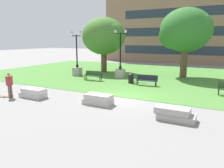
{
  "coord_description": "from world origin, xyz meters",
  "views": [
    {
      "loc": [
        5.9,
        -13.16,
        3.88
      ],
      "look_at": [
        -0.16,
        -1.4,
        1.2
      ],
      "focal_mm": 35.0,
      "sensor_mm": 36.0,
      "label": 1
    }
  ],
  "objects_px": {
    "skateboard": "(6,96)",
    "trash_bin": "(131,78)",
    "concrete_block_right": "(175,114)",
    "lamp_post_center": "(77,67)",
    "concrete_block_center": "(33,93)",
    "lamp_post_left": "(120,68)",
    "park_bench_near_left": "(94,75)",
    "concrete_block_left": "(98,100)",
    "person_skateboarder": "(9,83)",
    "park_bench_far_left": "(147,79)"
  },
  "relations": [
    {
      "from": "concrete_block_center",
      "to": "lamp_post_center",
      "type": "xyz_separation_m",
      "value": [
        -2.83,
        8.94,
        0.69
      ]
    },
    {
      "from": "concrete_block_left",
      "to": "lamp_post_center",
      "type": "height_order",
      "value": "lamp_post_center"
    },
    {
      "from": "person_skateboarder",
      "to": "trash_bin",
      "type": "bearing_deg",
      "value": 56.87
    },
    {
      "from": "concrete_block_right",
      "to": "trash_bin",
      "type": "relative_size",
      "value": 2.0
    },
    {
      "from": "person_skateboarder",
      "to": "lamp_post_center",
      "type": "bearing_deg",
      "value": 98.38
    },
    {
      "from": "person_skateboarder",
      "to": "lamp_post_center",
      "type": "xyz_separation_m",
      "value": [
        -1.42,
        9.66,
        0.02
      ]
    },
    {
      "from": "park_bench_near_left",
      "to": "lamp_post_center",
      "type": "xyz_separation_m",
      "value": [
        -3.13,
        1.67,
        0.46
      ]
    },
    {
      "from": "concrete_block_left",
      "to": "lamp_post_left",
      "type": "bearing_deg",
      "value": 107.07
    },
    {
      "from": "person_skateboarder",
      "to": "park_bench_near_left",
      "type": "relative_size",
      "value": 0.93
    },
    {
      "from": "concrete_block_center",
      "to": "lamp_post_center",
      "type": "height_order",
      "value": "lamp_post_center"
    },
    {
      "from": "park_bench_far_left",
      "to": "concrete_block_left",
      "type": "bearing_deg",
      "value": -97.22
    },
    {
      "from": "concrete_block_center",
      "to": "concrete_block_left",
      "type": "bearing_deg",
      "value": 7.38
    },
    {
      "from": "concrete_block_center",
      "to": "lamp_post_center",
      "type": "relative_size",
      "value": 0.38
    },
    {
      "from": "concrete_block_center",
      "to": "park_bench_near_left",
      "type": "bearing_deg",
      "value": 87.68
    },
    {
      "from": "lamp_post_left",
      "to": "person_skateboarder",
      "type": "bearing_deg",
      "value": -107.87
    },
    {
      "from": "lamp_post_center",
      "to": "trash_bin",
      "type": "relative_size",
      "value": 4.97
    },
    {
      "from": "concrete_block_center",
      "to": "trash_bin",
      "type": "xyz_separation_m",
      "value": [
        4.05,
        7.64,
        0.2
      ]
    },
    {
      "from": "park_bench_near_left",
      "to": "lamp_post_left",
      "type": "relative_size",
      "value": 0.37
    },
    {
      "from": "lamp_post_left",
      "to": "trash_bin",
      "type": "xyz_separation_m",
      "value": [
        2.07,
        -2.13,
        -0.53
      ]
    },
    {
      "from": "lamp_post_center",
      "to": "park_bench_near_left",
      "type": "bearing_deg",
      "value": -28.06
    },
    {
      "from": "lamp_post_left",
      "to": "lamp_post_center",
      "type": "bearing_deg",
      "value": -170.12
    },
    {
      "from": "concrete_block_right",
      "to": "lamp_post_center",
      "type": "xyz_separation_m",
      "value": [
        -12.32,
        8.9,
        0.69
      ]
    },
    {
      "from": "park_bench_near_left",
      "to": "lamp_post_center",
      "type": "distance_m",
      "value": 3.57
    },
    {
      "from": "concrete_block_left",
      "to": "trash_bin",
      "type": "bearing_deg",
      "value": 95.99
    },
    {
      "from": "lamp_post_left",
      "to": "trash_bin",
      "type": "height_order",
      "value": "lamp_post_left"
    },
    {
      "from": "concrete_block_right",
      "to": "lamp_post_center",
      "type": "bearing_deg",
      "value": 144.16
    },
    {
      "from": "concrete_block_center",
      "to": "trash_bin",
      "type": "distance_m",
      "value": 8.65
    },
    {
      "from": "park_bench_near_left",
      "to": "concrete_block_right",
      "type": "bearing_deg",
      "value": -38.19
    },
    {
      "from": "concrete_block_left",
      "to": "skateboard",
      "type": "height_order",
      "value": "concrete_block_left"
    },
    {
      "from": "park_bench_far_left",
      "to": "lamp_post_left",
      "type": "xyz_separation_m",
      "value": [
        -3.67,
        2.41,
        0.49
      ]
    },
    {
      "from": "lamp_post_center",
      "to": "person_skateboarder",
      "type": "bearing_deg",
      "value": -81.62
    },
    {
      "from": "park_bench_far_left",
      "to": "concrete_block_center",
      "type": "bearing_deg",
      "value": -127.44
    },
    {
      "from": "person_skateboarder",
      "to": "park_bench_near_left",
      "type": "bearing_deg",
      "value": 77.96
    },
    {
      "from": "park_bench_far_left",
      "to": "lamp_post_left",
      "type": "bearing_deg",
      "value": 146.65
    },
    {
      "from": "skateboard",
      "to": "trash_bin",
      "type": "bearing_deg",
      "value": 55.58
    },
    {
      "from": "concrete_block_right",
      "to": "skateboard",
      "type": "relative_size",
      "value": 1.89
    },
    {
      "from": "park_bench_near_left",
      "to": "skateboard",
      "type": "bearing_deg",
      "value": -104.19
    },
    {
      "from": "skateboard",
      "to": "trash_bin",
      "type": "height_order",
      "value": "trash_bin"
    },
    {
      "from": "park_bench_near_left",
      "to": "park_bench_far_left",
      "type": "distance_m",
      "value": 5.35
    },
    {
      "from": "lamp_post_left",
      "to": "park_bench_far_left",
      "type": "bearing_deg",
      "value": -33.35
    },
    {
      "from": "concrete_block_center",
      "to": "skateboard",
      "type": "relative_size",
      "value": 1.8
    },
    {
      "from": "concrete_block_right",
      "to": "trash_bin",
      "type": "distance_m",
      "value": 9.35
    },
    {
      "from": "concrete_block_center",
      "to": "trash_bin",
      "type": "bearing_deg",
      "value": 62.1
    },
    {
      "from": "person_skateboarder",
      "to": "park_bench_near_left",
      "type": "distance_m",
      "value": 8.18
    },
    {
      "from": "park_bench_far_left",
      "to": "lamp_post_left",
      "type": "relative_size",
      "value": 0.37
    },
    {
      "from": "park_bench_far_left",
      "to": "concrete_block_right",
      "type": "bearing_deg",
      "value": -62.28
    },
    {
      "from": "concrete_block_right",
      "to": "lamp_post_left",
      "type": "xyz_separation_m",
      "value": [
        -7.51,
        9.73,
        0.72
      ]
    },
    {
      "from": "park_bench_far_left",
      "to": "trash_bin",
      "type": "relative_size",
      "value": 1.92
    },
    {
      "from": "concrete_block_center",
      "to": "concrete_block_left",
      "type": "height_order",
      "value": "same"
    },
    {
      "from": "skateboard",
      "to": "lamp_post_center",
      "type": "bearing_deg",
      "value": 96.32
    }
  ]
}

